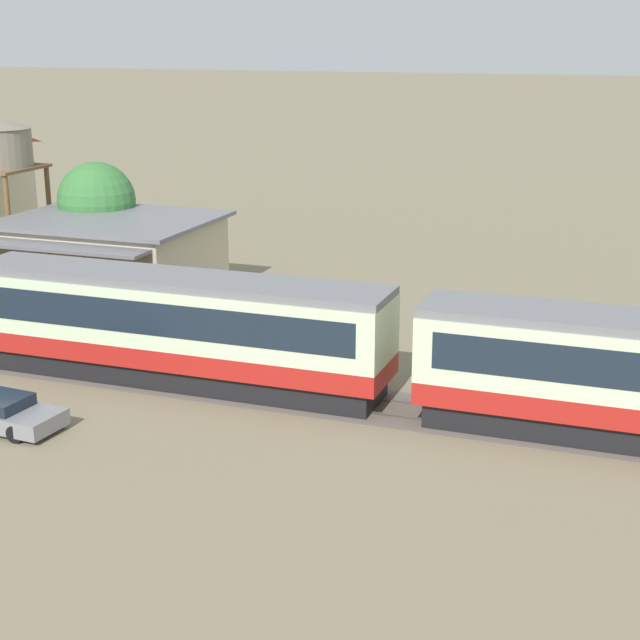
# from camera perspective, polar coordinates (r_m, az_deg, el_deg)

# --- Properties ---
(passenger_train) EXTENTS (54.14, 3.18, 4.27)m
(passenger_train) POSITION_cam_1_polar(r_m,az_deg,el_deg) (38.17, -8.05, -0.22)
(passenger_train) COLOR #AD1E19
(passenger_train) RESTS_ON ground_plane
(railway_track) EXTENTS (93.96, 3.60, 0.04)m
(railway_track) POSITION_cam_1_polar(r_m,az_deg,el_deg) (38.34, -6.17, -3.80)
(railway_track) COLOR #665B51
(railway_track) RESTS_ON ground_plane
(station_building) EXTENTS (10.35, 9.55, 4.16)m
(station_building) POSITION_cam_1_polar(r_m,az_deg,el_deg) (51.33, -12.05, 3.58)
(station_building) COLOR #BCB293
(station_building) RESTS_ON ground_plane
(yard_tree_0) EXTENTS (4.18, 4.18, 6.56)m
(yard_tree_0) POSITION_cam_1_polar(r_m,az_deg,el_deg) (54.44, -12.87, 6.77)
(yard_tree_0) COLOR #4C3823
(yard_tree_0) RESTS_ON ground_plane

